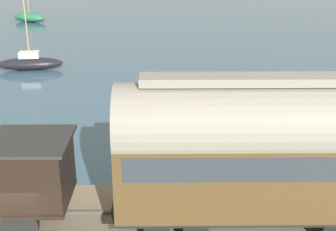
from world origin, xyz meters
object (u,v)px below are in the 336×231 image
object	(u,v)px
rowboat_far_out	(224,155)
rowboat_mid_harbor	(195,103)
sailboat_green	(29,17)
passenger_coach	(265,147)
sailboat_black	(30,63)

from	to	relation	value
rowboat_far_out	rowboat_mid_harbor	distance (m)	7.13
rowboat_mid_harbor	rowboat_far_out	bearing A→B (deg)	167.59
sailboat_green	passenger_coach	bearing A→B (deg)	-130.64
sailboat_black	rowboat_mid_harbor	distance (m)	14.06
rowboat_far_out	rowboat_mid_harbor	size ratio (longest dim) A/B	0.76
passenger_coach	rowboat_mid_harbor	xyz separation A→B (m)	(13.06, 1.13, -3.20)
sailboat_black	rowboat_far_out	size ratio (longest dim) A/B	2.40
passenger_coach	rowboat_mid_harbor	distance (m)	13.49
rowboat_mid_harbor	sailboat_black	bearing A→B (deg)	36.63
sailboat_black	sailboat_green	size ratio (longest dim) A/B	0.68
passenger_coach	sailboat_black	bearing A→B (deg)	31.10
rowboat_far_out	passenger_coach	bearing A→B (deg)	-133.82
passenger_coach	sailboat_green	bearing A→B (deg)	23.58
sailboat_green	rowboat_far_out	size ratio (longest dim) A/B	3.54
sailboat_black	rowboat_mid_harbor	bearing A→B (deg)	-130.44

